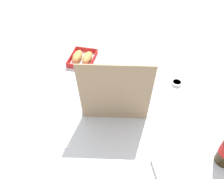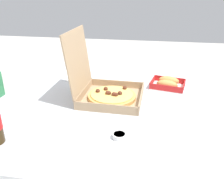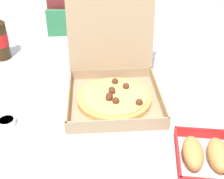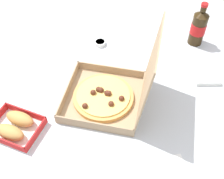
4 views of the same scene
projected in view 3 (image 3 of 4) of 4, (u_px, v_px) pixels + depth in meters
name	position (u px, v px, depth m)	size (l,w,h in m)	color
dining_table	(111.00, 107.00, 1.15)	(1.21, 1.05, 0.74)	silver
chair	(86.00, 60.00, 1.88)	(0.45, 0.45, 0.83)	#338451
diner_person	(85.00, 24.00, 1.81)	(0.38, 0.44, 1.15)	#333847
pizza_box_open	(114.00, 84.00, 1.05)	(0.32, 0.37, 0.36)	tan
bread_side_box	(205.00, 155.00, 0.80)	(0.19, 0.22, 0.06)	white
paper_menu	(181.00, 58.00, 1.33)	(0.21, 0.15, 0.00)	white
napkin_pile	(59.00, 49.00, 1.39)	(0.11, 0.11, 0.02)	white
dipping_sauce_cup	(7.00, 122.00, 0.94)	(0.06, 0.06, 0.02)	white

